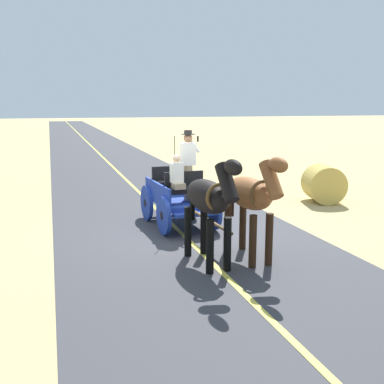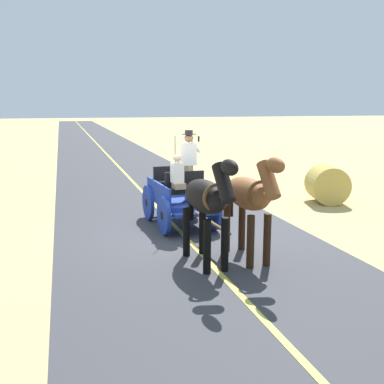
% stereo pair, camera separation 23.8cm
% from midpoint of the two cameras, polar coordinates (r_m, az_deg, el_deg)
% --- Properties ---
extents(ground_plane, '(200.00, 200.00, 0.00)m').
position_cam_midpoint_polar(ground_plane, '(11.17, -0.64, -5.30)').
color(ground_plane, tan).
extents(road_surface, '(6.06, 160.00, 0.01)m').
position_cam_midpoint_polar(road_surface, '(11.17, -0.64, -5.28)').
color(road_surface, '#38383D').
rests_on(road_surface, ground).
extents(road_centre_stripe, '(0.12, 160.00, 0.00)m').
position_cam_midpoint_polar(road_centre_stripe, '(11.17, -0.64, -5.26)').
color(road_centre_stripe, '#DBCC4C').
rests_on(road_centre_stripe, road_surface).
extents(horse_drawn_carriage, '(1.56, 4.52, 2.50)m').
position_cam_midpoint_polar(horse_drawn_carriage, '(11.78, -0.88, -0.36)').
color(horse_drawn_carriage, '#1E3899').
rests_on(horse_drawn_carriage, ground).
extents(horse_near_side, '(0.68, 2.14, 2.21)m').
position_cam_midpoint_polar(horse_near_side, '(9.12, 7.98, -0.56)').
color(horse_near_side, brown).
rests_on(horse_near_side, ground).
extents(horse_off_side, '(0.70, 2.14, 2.21)m').
position_cam_midpoint_polar(horse_off_side, '(8.74, 2.70, -0.96)').
color(horse_off_side, black).
rests_on(horse_off_side, ground).
extents(hay_bale, '(1.45, 1.38, 1.20)m').
position_cam_midpoint_polar(hay_bale, '(15.21, 17.09, 0.91)').
color(hay_bale, gold).
rests_on(hay_bale, ground).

